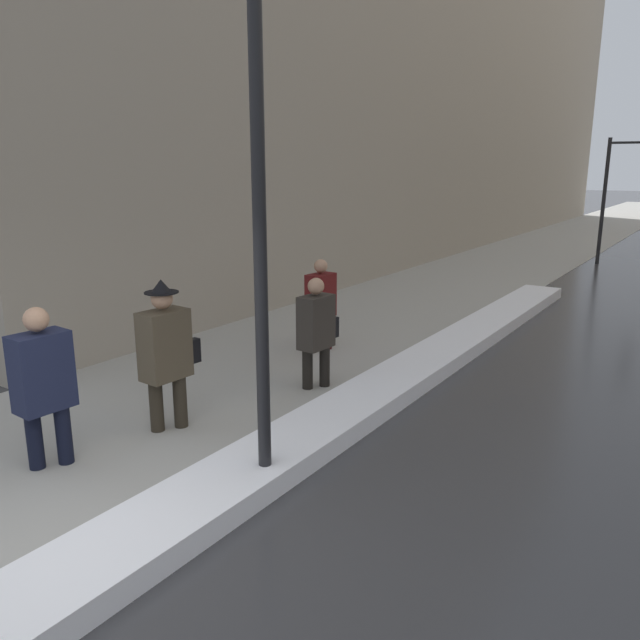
% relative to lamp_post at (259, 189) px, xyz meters
% --- Properties ---
extents(ground_plane, '(160.00, 160.00, 0.00)m').
position_rel_lamp_post_xyz_m(ground_plane, '(-0.40, -1.88, -2.72)').
color(ground_plane, '#38383A').
extents(sidewalk_slab, '(4.00, 80.00, 0.01)m').
position_rel_lamp_post_xyz_m(sidewalk_slab, '(-2.40, 13.12, -2.72)').
color(sidewalk_slab, '#9E9B93').
rests_on(sidewalk_slab, ground).
extents(snow_bank_curb, '(0.80, 13.31, 0.21)m').
position_rel_lamp_post_xyz_m(snow_bank_curb, '(-0.16, 3.78, -2.62)').
color(snow_bank_curb, white).
rests_on(snow_bank_curb, ground).
extents(lamp_post, '(0.28, 0.28, 4.51)m').
position_rel_lamp_post_xyz_m(lamp_post, '(0.00, 0.00, 0.00)').
color(lamp_post, black).
rests_on(lamp_post, ground).
extents(traffic_light_near, '(1.31, 0.32, 3.70)m').
position_rel_lamp_post_xyz_m(traffic_light_near, '(0.64, 16.29, -0.05)').
color(traffic_light_near, black).
rests_on(traffic_light_near, ground).
extents(pedestrian_trailing, '(0.34, 0.55, 1.63)m').
position_rel_lamp_post_xyz_m(pedestrian_trailing, '(-2.01, -0.88, -1.82)').
color(pedestrian_trailing, black).
rests_on(pedestrian_trailing, ground).
extents(pedestrian_with_shoulder_bag, '(0.37, 0.75, 1.73)m').
position_rel_lamp_post_xyz_m(pedestrian_with_shoulder_bag, '(-1.70, 0.41, -1.78)').
color(pedestrian_with_shoulder_bag, '#2A241B').
rests_on(pedestrian_with_shoulder_bag, ground).
extents(pedestrian_nearside, '(0.32, 0.71, 1.50)m').
position_rel_lamp_post_xyz_m(pedestrian_nearside, '(-1.08, 2.46, -1.89)').
color(pedestrian_nearside, black).
rests_on(pedestrian_nearside, ground).
extents(pedestrian_in_glasses, '(0.31, 0.50, 1.49)m').
position_rel_lamp_post_xyz_m(pedestrian_in_glasses, '(-2.00, 3.95, -1.90)').
color(pedestrian_in_glasses, '#340C0C').
rests_on(pedestrian_in_glasses, ground).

